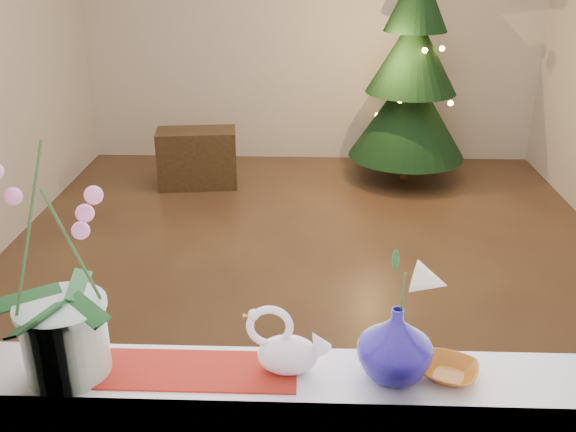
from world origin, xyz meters
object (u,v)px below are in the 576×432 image
blue_vase (396,338)px  paperweight (396,375)px  swan (288,341)px  xmas_tree (412,75)px  side_table (197,158)px  orchid_pot (52,256)px  amber_dish (449,372)px

blue_vase → paperweight: bearing=-86.5°
swan → xmas_tree: 4.36m
blue_vase → side_table: (-1.29, 3.99, -0.79)m
swan → blue_vase: bearing=-8.8°
orchid_pot → xmas_tree: (1.61, 4.28, -0.32)m
blue_vase → amber_dish: bearing=0.0°
amber_dish → xmas_tree: (0.49, 4.26, 0.05)m
orchid_pot → blue_vase: size_ratio=2.94×
paperweight → orchid_pot: bearing=178.3°
paperweight → side_table: (-1.29, 4.03, -0.69)m
swan → blue_vase: 0.31m
blue_vase → swan: bearing=177.8°
amber_dish → side_table: bearing=110.0°
swan → side_table: size_ratio=0.35×
amber_dish → xmas_tree: size_ratio=0.07×
orchid_pot → amber_dish: bearing=0.8°
orchid_pot → paperweight: (0.97, -0.03, -0.35)m
swan → xmas_tree: size_ratio=0.13×
paperweight → amber_dish: 0.17m
paperweight → amber_dish: bearing=15.7°
amber_dish → xmas_tree: bearing=83.5°
paperweight → side_table: paperweight is taller
swan → amber_dish: bearing=-8.0°
orchid_pot → blue_vase: (0.96, 0.02, -0.26)m
orchid_pot → amber_dish: orchid_pot is taller
amber_dish → side_table: 4.30m
blue_vase → xmas_tree: xmas_tree is taller
swan → xmas_tree: xmas_tree is taller
orchid_pot → paperweight: bearing=-1.7°
blue_vase → paperweight: 0.11m
xmas_tree → swan: bearing=-102.8°
paperweight → xmas_tree: 4.35m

